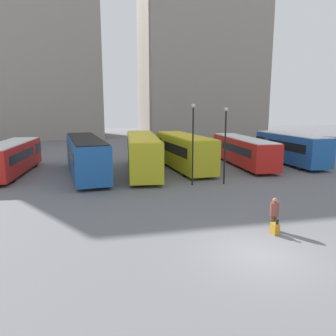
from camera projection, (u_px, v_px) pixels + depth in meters
name	position (u px, v px, depth m)	size (l,w,h in m)	color
ground_plane	(259.00, 255.00, 13.05)	(160.00, 160.00, 0.00)	slate
building_block_left	(17.00, 41.00, 59.23)	(29.56, 15.12, 35.05)	gray
building_block_right	(199.00, 45.00, 66.73)	(23.02, 17.84, 36.50)	gray
bus_0	(11.00, 157.00, 28.35)	(3.54, 10.68, 2.76)	red
bus_1	(86.00, 155.00, 27.96)	(3.88, 12.28, 3.22)	#1E56A3
bus_2	(142.00, 152.00, 29.05)	(3.64, 12.15, 3.33)	gold
bus_3	(184.00, 151.00, 30.55)	(3.29, 10.33, 3.23)	gold
bus_4	(242.00, 150.00, 32.77)	(3.05, 11.69, 2.78)	red
bus_5	(290.00, 148.00, 33.27)	(2.71, 9.65, 3.10)	#1E56A3
traveler	(274.00, 211.00, 15.46)	(0.45, 0.45, 1.59)	#4C3828
suitcase	(275.00, 229.00, 15.09)	(0.31, 0.41, 0.76)	#B27A1E
lamp_post_1	(225.00, 140.00, 24.27)	(0.28, 0.28, 5.74)	black
lamp_post_2	(193.00, 138.00, 23.97)	(0.28, 0.28, 6.01)	black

